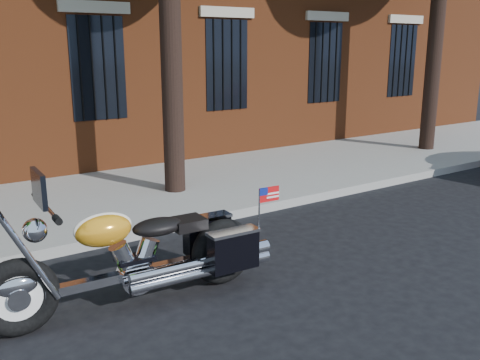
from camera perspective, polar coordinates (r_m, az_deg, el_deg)
ground at (r=6.99m, az=0.56°, el=-8.06°), size 120.00×120.00×0.00m
curb at (r=8.07m, az=-5.05°, el=-4.46°), size 40.00×0.16×0.15m
sidewalk at (r=9.68m, az=-10.51°, el=-1.45°), size 40.00×3.60×0.15m
motorcycle at (r=5.66m, az=-10.16°, el=-8.09°), size 3.05×0.94×1.55m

